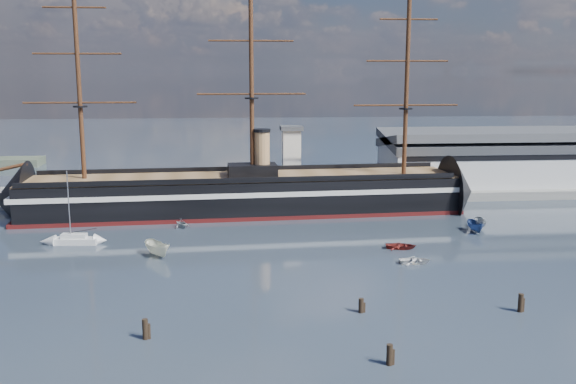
{
  "coord_description": "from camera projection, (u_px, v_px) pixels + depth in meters",
  "views": [
    {
      "loc": [
        -11.0,
        -71.16,
        29.08
      ],
      "look_at": [
        -1.26,
        35.0,
        9.0
      ],
      "focal_mm": 40.0,
      "sensor_mm": 36.0,
      "label": 1
    }
  ],
  "objects": [
    {
      "name": "motorboat_f",
      "position": [
        475.0,
        232.0,
        117.83
      ],
      "size": [
        6.44,
        2.43,
        2.57
      ],
      "primitive_type": "imported",
      "rotation": [
        0.0,
        0.0,
        0.01
      ],
      "color": "navy",
      "rests_on": "ground"
    },
    {
      "name": "motorboat_b",
      "position": [
        401.0,
        249.0,
        106.8
      ],
      "size": [
        1.89,
        3.35,
        1.47
      ],
      "primitive_type": "imported",
      "rotation": [
        0.0,
        0.0,
        1.36
      ],
      "color": "maroon",
      "rests_on": "ground"
    },
    {
      "name": "quay_tower",
      "position": [
        291.0,
        158.0,
        145.91
      ],
      "size": [
        5.0,
        5.0,
        15.0
      ],
      "color": "silver",
      "rests_on": "ground"
    },
    {
      "name": "piling_near_mid",
      "position": [
        389.0,
        365.0,
        64.53
      ],
      "size": [
        0.64,
        0.64,
        2.9
      ],
      "primitive_type": "cylinder",
      "color": "black",
      "rests_on": "ground"
    },
    {
      "name": "piling_near_left",
      "position": [
        146.0,
        339.0,
        70.75
      ],
      "size": [
        0.64,
        0.64,
        3.04
      ],
      "primitive_type": "cylinder",
      "color": "black",
      "rests_on": "ground"
    },
    {
      "name": "warship",
      "position": [
        235.0,
        194.0,
        133.07
      ],
      "size": [
        113.29,
        20.95,
        53.94
      ],
      "rotation": [
        0.0,
        0.0,
        0.05
      ],
      "color": "black",
      "rests_on": "ground"
    },
    {
      "name": "piling_near_right",
      "position": [
        520.0,
        312.0,
        78.79
      ],
      "size": [
        0.64,
        0.64,
        3.03
      ],
      "primitive_type": "cylinder",
      "color": "black",
      "rests_on": "ground"
    },
    {
      "name": "ground",
      "position": [
        292.0,
        236.0,
        115.15
      ],
      "size": [
        600.0,
        600.0,
        0.0
      ],
      "primitive_type": "plane",
      "color": "#222B34",
      "rests_on": "ground"
    },
    {
      "name": "quay",
      "position": [
        320.0,
        197.0,
        151.28
      ],
      "size": [
        180.0,
        18.0,
        2.0
      ],
      "primitive_type": "cube",
      "color": "slate",
      "rests_on": "ground"
    },
    {
      "name": "piling_extra",
      "position": [
        361.0,
        313.0,
        78.56
      ],
      "size": [
        0.64,
        0.64,
        2.51
      ],
      "primitive_type": "cylinder",
      "color": "black",
      "rests_on": "ground"
    },
    {
      "name": "motorboat_e",
      "position": [
        415.0,
        263.0,
        98.63
      ],
      "size": [
        1.4,
        3.06,
        1.39
      ],
      "primitive_type": "imported",
      "rotation": [
        0.0,
        0.0,
        1.5
      ],
      "color": "silver",
      "rests_on": "ground"
    },
    {
      "name": "motorboat_a",
      "position": [
        158.0,
        256.0,
        102.39
      ],
      "size": [
        7.97,
        6.49,
        3.07
      ],
      "primitive_type": "imported",
      "rotation": [
        0.0,
        0.0,
        0.57
      ],
      "color": "white",
      "rests_on": "ground"
    },
    {
      "name": "sailboat",
      "position": [
        74.0,
        239.0,
        109.64
      ],
      "size": [
        8.13,
        3.08,
        12.71
      ],
      "rotation": [
        0.0,
        0.0,
        -0.1
      ],
      "color": "silver",
      "rests_on": "ground"
    },
    {
      "name": "motorboat_c",
      "position": [
        480.0,
        229.0,
        120.31
      ],
      "size": [
        6.4,
        3.43,
        2.43
      ],
      "primitive_type": "imported",
      "rotation": [
        0.0,
        0.0,
        -0.21
      ],
      "color": "gray",
      "rests_on": "ground"
    },
    {
      "name": "motorboat_d",
      "position": [
        182.0,
        228.0,
        121.16
      ],
      "size": [
        5.8,
        5.33,
        2.03
      ],
      "primitive_type": "imported",
      "rotation": [
        0.0,
        0.0,
        0.68
      ],
      "color": "gray",
      "rests_on": "ground"
    },
    {
      "name": "warehouse",
      "position": [
        510.0,
        158.0,
        158.03
      ],
      "size": [
        63.0,
        21.0,
        11.6
      ],
      "color": "#B7BABC",
      "rests_on": "ground"
    }
  ]
}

